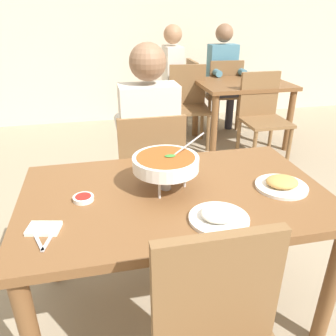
{
  "coord_description": "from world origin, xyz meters",
  "views": [
    {
      "loc": [
        -0.32,
        -1.3,
        1.49
      ],
      "look_at": [
        0.0,
        0.15,
        0.77
      ],
      "focal_mm": 35.9,
      "sensor_mm": 36.0,
      "label": 1
    }
  ],
  "objects_px": {
    "diner_main": "(149,134)",
    "dining_table_far": "(242,93)",
    "dining_table_main": "(175,210)",
    "patron_bg_middle": "(176,74)",
    "appetizer_plate": "(282,184)",
    "chair_bg_left": "(223,91)",
    "curry_bowl": "(166,163)",
    "chair_bg_right": "(262,112)",
    "sauce_dish": "(83,198)",
    "patron_bg_left": "(223,71)",
    "chair_diner_main": "(150,169)",
    "rice_plate": "(219,216)",
    "chair_bg_middle": "(183,93)",
    "chair_bg_corner": "(188,101)"
  },
  "relations": [
    {
      "from": "diner_main",
      "to": "sauce_dish",
      "type": "xyz_separation_m",
      "value": [
        -0.41,
        -0.73,
        -0.01
      ]
    },
    {
      "from": "dining_table_far",
      "to": "chair_bg_left",
      "type": "distance_m",
      "value": 0.55
    },
    {
      "from": "sauce_dish",
      "to": "chair_diner_main",
      "type": "bearing_deg",
      "value": 59.59
    },
    {
      "from": "rice_plate",
      "to": "sauce_dish",
      "type": "xyz_separation_m",
      "value": [
        -0.52,
        0.27,
        -0.01
      ]
    },
    {
      "from": "dining_table_main",
      "to": "patron_bg_middle",
      "type": "xyz_separation_m",
      "value": [
        0.68,
        2.83,
        0.12
      ]
    },
    {
      "from": "curry_bowl",
      "to": "appetizer_plate",
      "type": "distance_m",
      "value": 0.55
    },
    {
      "from": "curry_bowl",
      "to": "rice_plate",
      "type": "bearing_deg",
      "value": -63.22
    },
    {
      "from": "chair_bg_middle",
      "to": "chair_bg_right",
      "type": "distance_m",
      "value": 1.17
    },
    {
      "from": "patron_bg_left",
      "to": "patron_bg_middle",
      "type": "distance_m",
      "value": 0.63
    },
    {
      "from": "chair_diner_main",
      "to": "diner_main",
      "type": "height_order",
      "value": "diner_main"
    },
    {
      "from": "curry_bowl",
      "to": "chair_bg_right",
      "type": "bearing_deg",
      "value": 51.52
    },
    {
      "from": "sauce_dish",
      "to": "chair_bg_right",
      "type": "xyz_separation_m",
      "value": [
        1.76,
        1.77,
        -0.23
      ]
    },
    {
      "from": "diner_main",
      "to": "chair_bg_left",
      "type": "height_order",
      "value": "diner_main"
    },
    {
      "from": "dining_table_main",
      "to": "diner_main",
      "type": "height_order",
      "value": "diner_main"
    },
    {
      "from": "dining_table_far",
      "to": "chair_bg_left",
      "type": "xyz_separation_m",
      "value": [
        -0.02,
        0.54,
        -0.09
      ]
    },
    {
      "from": "chair_bg_right",
      "to": "patron_bg_left",
      "type": "distance_m",
      "value": 1.1
    },
    {
      "from": "dining_table_far",
      "to": "patron_bg_middle",
      "type": "xyz_separation_m",
      "value": [
        -0.65,
        0.57,
        0.15
      ]
    },
    {
      "from": "appetizer_plate",
      "to": "patron_bg_left",
      "type": "relative_size",
      "value": 0.18
    },
    {
      "from": "dining_table_far",
      "to": "patron_bg_left",
      "type": "height_order",
      "value": "patron_bg_left"
    },
    {
      "from": "dining_table_far",
      "to": "chair_bg_right",
      "type": "height_order",
      "value": "chair_bg_right"
    },
    {
      "from": "chair_bg_middle",
      "to": "appetizer_plate",
      "type": "bearing_deg",
      "value": -95.71
    },
    {
      "from": "curry_bowl",
      "to": "rice_plate",
      "type": "distance_m",
      "value": 0.35
    },
    {
      "from": "patron_bg_middle",
      "to": "dining_table_far",
      "type": "bearing_deg",
      "value": -41.14
    },
    {
      "from": "curry_bowl",
      "to": "sauce_dish",
      "type": "bearing_deg",
      "value": -175.74
    },
    {
      "from": "chair_bg_right",
      "to": "chair_bg_corner",
      "type": "distance_m",
      "value": 0.87
    },
    {
      "from": "curry_bowl",
      "to": "dining_table_far",
      "type": "bearing_deg",
      "value": 58.41
    },
    {
      "from": "chair_diner_main",
      "to": "patron_bg_left",
      "type": "bearing_deg",
      "value": 58.55
    },
    {
      "from": "curry_bowl",
      "to": "diner_main",
      "type": "bearing_deg",
      "value": 87.16
    },
    {
      "from": "sauce_dish",
      "to": "dining_table_far",
      "type": "distance_m",
      "value": 2.85
    },
    {
      "from": "dining_table_far",
      "to": "chair_bg_left",
      "type": "bearing_deg",
      "value": 92.56
    },
    {
      "from": "rice_plate",
      "to": "dining_table_far",
      "type": "bearing_deg",
      "value": 64.24
    },
    {
      "from": "dining_table_main",
      "to": "chair_bg_corner",
      "type": "xyz_separation_m",
      "value": [
        0.73,
        2.39,
        -0.11
      ]
    },
    {
      "from": "patron_bg_middle",
      "to": "appetizer_plate",
      "type": "bearing_deg",
      "value": -93.8
    },
    {
      "from": "chair_diner_main",
      "to": "curry_bowl",
      "type": "xyz_separation_m",
      "value": [
        -0.03,
        -0.67,
        0.34
      ]
    },
    {
      "from": "dining_table_main",
      "to": "curry_bowl",
      "type": "distance_m",
      "value": 0.24
    },
    {
      "from": "diner_main",
      "to": "chair_bg_right",
      "type": "xyz_separation_m",
      "value": [
        1.35,
        1.04,
        -0.24
      ]
    },
    {
      "from": "dining_table_main",
      "to": "curry_bowl",
      "type": "relative_size",
      "value": 4.16
    },
    {
      "from": "rice_plate",
      "to": "chair_bg_left",
      "type": "height_order",
      "value": "chair_bg_left"
    },
    {
      "from": "chair_bg_left",
      "to": "chair_bg_middle",
      "type": "distance_m",
      "value": 0.53
    },
    {
      "from": "chair_bg_left",
      "to": "chair_bg_corner",
      "type": "bearing_deg",
      "value": -144.85
    },
    {
      "from": "appetizer_plate",
      "to": "sauce_dish",
      "type": "distance_m",
      "value": 0.9
    },
    {
      "from": "curry_bowl",
      "to": "dining_table_far",
      "type": "xyz_separation_m",
      "value": [
        1.37,
        2.22,
        -0.26
      ]
    },
    {
      "from": "appetizer_plate",
      "to": "patron_bg_middle",
      "type": "distance_m",
      "value": 2.9
    },
    {
      "from": "chair_diner_main",
      "to": "rice_plate",
      "type": "bearing_deg",
      "value": -83.16
    },
    {
      "from": "sauce_dish",
      "to": "chair_bg_middle",
      "type": "relative_size",
      "value": 0.1
    },
    {
      "from": "rice_plate",
      "to": "appetizer_plate",
      "type": "xyz_separation_m",
      "value": [
        0.38,
        0.19,
        0.0
      ]
    },
    {
      "from": "rice_plate",
      "to": "dining_table_main",
      "type": "bearing_deg",
      "value": 114.05
    },
    {
      "from": "sauce_dish",
      "to": "patron_bg_left",
      "type": "relative_size",
      "value": 0.07
    },
    {
      "from": "diner_main",
      "to": "dining_table_far",
      "type": "bearing_deg",
      "value": 48.81
    },
    {
      "from": "diner_main",
      "to": "appetizer_plate",
      "type": "bearing_deg",
      "value": -58.72
    }
  ]
}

